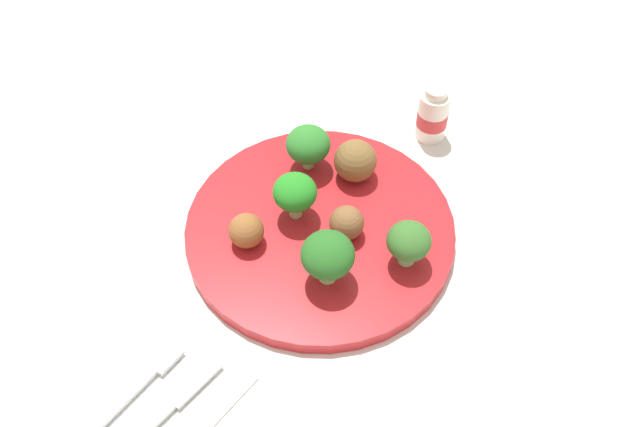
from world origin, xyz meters
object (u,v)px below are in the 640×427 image
(broccoli_floret_back_left, at_px, (409,242))
(meatball_center, at_px, (347,223))
(broccoli_floret_mid_right, at_px, (308,145))
(knife, at_px, (162,412))
(broccoli_floret_near_rim, at_px, (295,193))
(fork, at_px, (135,387))
(meatball_mid_left, at_px, (246,231))
(plate, at_px, (320,230))
(meatball_back_right, at_px, (355,161))
(broccoli_floret_mid_left, at_px, (328,256))
(yogurt_bottle, at_px, (434,116))
(napkin, at_px, (143,408))

(broccoli_floret_back_left, height_order, meatball_center, broccoli_floret_back_left)
(broccoli_floret_mid_right, relative_size, broccoli_floret_back_left, 1.06)
(broccoli_floret_back_left, height_order, knife, broccoli_floret_back_left)
(broccoli_floret_near_rim, height_order, broccoli_floret_mid_right, same)
(broccoli_floret_near_rim, relative_size, fork, 0.44)
(broccoli_floret_mid_right, distance_m, meatball_mid_left, 0.12)
(broccoli_floret_near_rim, height_order, broccoli_floret_back_left, broccoli_floret_near_rim)
(plate, distance_m, broccoli_floret_near_rim, 0.05)
(broccoli_floret_mid_right, distance_m, knife, 0.31)
(meatball_back_right, xyz_separation_m, knife, (-0.32, -0.04, -0.03))
(broccoli_floret_mid_left, bearing_deg, yogurt_bottle, 10.76)
(broccoli_floret_near_rim, distance_m, knife, 0.25)
(plate, height_order, meatball_center, meatball_center)
(meatball_mid_left, bearing_deg, broccoli_floret_mid_left, -77.58)
(knife, bearing_deg, broccoli_floret_back_left, -14.14)
(broccoli_floret_back_left, distance_m, meatball_back_right, 0.12)
(broccoli_floret_near_rim, bearing_deg, meatball_back_right, -7.99)
(broccoli_floret_mid_left, bearing_deg, broccoli_floret_back_left, -34.20)
(napkin, xyz_separation_m, fork, (0.01, 0.02, 0.00))
(broccoli_floret_mid_left, height_order, broccoli_floret_mid_right, broccoli_floret_mid_left)
(broccoli_floret_mid_right, relative_size, meatball_back_right, 1.14)
(broccoli_floret_near_rim, distance_m, meatball_mid_left, 0.06)
(broccoli_floret_mid_right, relative_size, napkin, 0.31)
(yogurt_bottle, bearing_deg, napkin, -179.07)
(broccoli_floret_near_rim, relative_size, yogurt_bottle, 0.75)
(meatball_mid_left, height_order, yogurt_bottle, yogurt_bottle)
(broccoli_floret_mid_left, relative_size, meatball_mid_left, 1.64)
(meatball_center, xyz_separation_m, knife, (-0.25, -0.00, -0.03))
(yogurt_bottle, bearing_deg, knife, -176.72)
(meatball_center, xyz_separation_m, fork, (-0.25, 0.04, -0.03))
(broccoli_floret_back_left, xyz_separation_m, yogurt_bottle, (0.17, 0.09, -0.01))
(broccoli_floret_mid_right, bearing_deg, napkin, -166.22)
(broccoli_floret_mid_right, bearing_deg, knife, -162.66)
(napkin, distance_m, fork, 0.02)
(broccoli_floret_near_rim, height_order, knife, broccoli_floret_near_rim)
(napkin, xyz_separation_m, yogurt_bottle, (0.45, 0.01, 0.03))
(napkin, relative_size, yogurt_bottle, 2.36)
(broccoli_floret_mid_right, distance_m, meatball_center, 0.10)
(broccoli_floret_near_rim, xyz_separation_m, meatball_back_right, (0.08, -0.01, -0.01))
(meatball_center, height_order, yogurt_bottle, yogurt_bottle)
(broccoli_floret_mid_left, relative_size, yogurt_bottle, 0.82)
(broccoli_floret_mid_left, xyz_separation_m, napkin, (-0.20, 0.04, -0.05))
(broccoli_floret_near_rim, xyz_separation_m, broccoli_floret_mid_right, (0.06, 0.04, -0.00))
(meatball_mid_left, distance_m, fork, 0.18)
(broccoli_floret_mid_left, distance_m, fork, 0.21)
(broccoli_floret_mid_left, relative_size, fork, 0.49)
(plate, xyz_separation_m, meatball_center, (0.01, -0.03, 0.03))
(knife, bearing_deg, napkin, 113.75)
(broccoli_floret_near_rim, xyz_separation_m, fork, (-0.24, -0.02, -0.04))
(broccoli_floret_mid_left, distance_m, napkin, 0.21)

